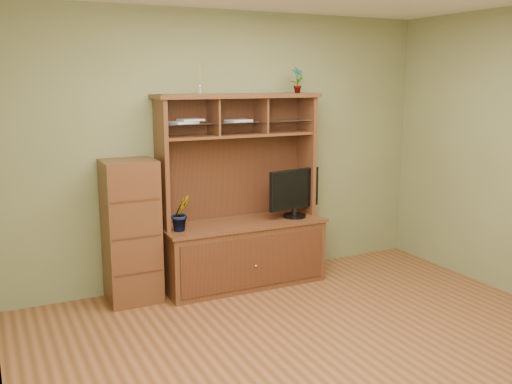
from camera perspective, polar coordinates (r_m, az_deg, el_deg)
room at (r=4.04m, az=8.31°, el=1.30°), size 4.54×4.04×2.74m
media_hutch at (r=5.71m, az=-1.43°, el=-4.16°), size 1.66×0.61×1.90m
monitor at (r=5.80m, az=3.89°, el=-0.01°), size 0.62×0.24×0.49m
orchid_plant at (r=5.33m, az=-7.53°, el=-2.10°), size 0.21×0.19×0.34m
top_plant at (r=5.88m, az=4.14°, el=11.12°), size 0.15×0.11×0.26m
reed_diffuser at (r=5.43m, az=-5.63°, el=10.79°), size 0.05×0.05×0.26m
magazines at (r=5.46m, az=-5.22°, el=7.10°), size 0.83×0.23×0.04m
side_cabinet at (r=5.37m, az=-12.37°, el=-3.89°), size 0.47×0.43×1.33m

